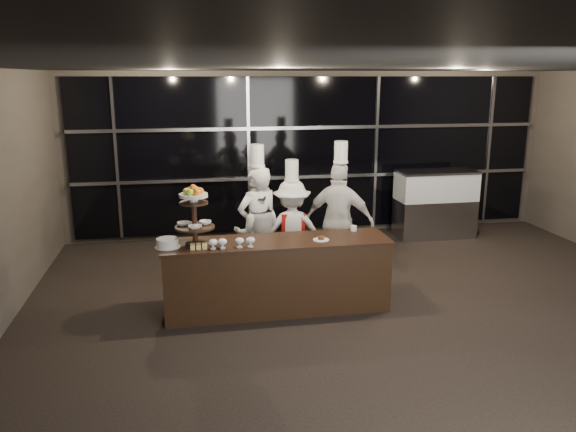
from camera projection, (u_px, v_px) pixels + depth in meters
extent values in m
plane|color=black|center=(416.00, 356.00, 5.99)|extent=(10.00, 10.00, 0.00)
plane|color=black|center=(433.00, 66.00, 5.26)|extent=(10.00, 10.00, 0.00)
plane|color=#473F38|center=(312.00, 154.00, 10.40)|extent=(9.00, 0.00, 9.00)
cube|color=black|center=(313.00, 155.00, 10.34)|extent=(8.60, 0.04, 2.80)
cube|color=#A5A5AA|center=(314.00, 176.00, 10.39)|extent=(8.60, 0.06, 0.06)
cube|color=#A5A5AA|center=(314.00, 128.00, 10.17)|extent=(8.60, 0.06, 0.06)
cube|color=#A5A5AA|center=(116.00, 160.00, 9.69)|extent=(0.05, 0.05, 2.80)
cube|color=#A5A5AA|center=(249.00, 157.00, 10.10)|extent=(0.05, 0.05, 2.80)
cube|color=#A5A5AA|center=(376.00, 153.00, 10.52)|extent=(0.05, 0.05, 2.80)
cube|color=#A5A5AA|center=(488.00, 150.00, 10.93)|extent=(0.05, 0.05, 2.80)
cube|color=black|center=(277.00, 276.00, 7.10)|extent=(2.80, 0.70, 0.90)
cube|color=black|center=(277.00, 241.00, 6.99)|extent=(2.84, 0.74, 0.03)
cylinder|color=black|center=(195.00, 243.00, 6.81)|extent=(0.24, 0.24, 0.03)
cylinder|color=black|center=(194.00, 217.00, 6.73)|extent=(0.06, 0.06, 0.70)
cylinder|color=black|center=(195.00, 227.00, 6.76)|extent=(0.48, 0.48, 0.02)
cylinder|color=black|center=(194.00, 203.00, 6.69)|extent=(0.34, 0.34, 0.02)
cylinder|color=white|center=(194.00, 199.00, 6.67)|extent=(0.10, 0.10, 0.06)
cylinder|color=white|center=(193.00, 195.00, 6.66)|extent=(0.34, 0.34, 0.04)
sphere|color=#E75B13|center=(200.00, 191.00, 6.67)|extent=(0.09, 0.09, 0.09)
sphere|color=#74B82F|center=(197.00, 190.00, 6.72)|extent=(0.09, 0.09, 0.09)
sphere|color=orange|center=(190.00, 190.00, 6.71)|extent=(0.09, 0.09, 0.09)
sphere|color=yellow|center=(186.00, 192.00, 6.64)|extent=(0.09, 0.09, 0.09)
sphere|color=#7DBA30|center=(190.00, 193.00, 6.58)|extent=(0.09, 0.09, 0.09)
sphere|color=orange|center=(197.00, 192.00, 6.59)|extent=(0.09, 0.09, 0.09)
sphere|color=orange|center=(193.00, 188.00, 6.64)|extent=(0.09, 0.09, 0.09)
imported|color=white|center=(184.00, 224.00, 6.78)|extent=(0.16, 0.16, 0.04)
imported|color=white|center=(205.00, 223.00, 6.83)|extent=(0.15, 0.15, 0.05)
imported|color=white|center=(195.00, 227.00, 6.64)|extent=(0.16, 0.16, 0.04)
cylinder|color=silver|center=(213.00, 249.00, 6.64)|extent=(0.07, 0.07, 0.01)
cylinder|color=silver|center=(213.00, 246.00, 6.63)|extent=(0.02, 0.02, 0.05)
ellipsoid|color=silver|center=(213.00, 242.00, 6.62)|extent=(0.11, 0.11, 0.08)
ellipsoid|color=green|center=(213.00, 242.00, 6.62)|extent=(0.08, 0.08, 0.05)
cylinder|color=silver|center=(223.00, 248.00, 6.66)|extent=(0.07, 0.07, 0.01)
cylinder|color=silver|center=(223.00, 246.00, 6.65)|extent=(0.02, 0.02, 0.05)
ellipsoid|color=silver|center=(222.00, 242.00, 6.64)|extent=(0.11, 0.11, 0.08)
ellipsoid|color=red|center=(222.00, 241.00, 6.63)|extent=(0.08, 0.08, 0.05)
cylinder|color=silver|center=(240.00, 247.00, 6.69)|extent=(0.07, 0.07, 0.01)
cylinder|color=silver|center=(240.00, 245.00, 6.68)|extent=(0.02, 0.02, 0.05)
ellipsoid|color=silver|center=(239.00, 241.00, 6.67)|extent=(0.11, 0.11, 0.08)
ellipsoid|color=beige|center=(239.00, 240.00, 6.67)|extent=(0.08, 0.08, 0.05)
cylinder|color=silver|center=(251.00, 247.00, 6.71)|extent=(0.07, 0.07, 0.01)
cylinder|color=silver|center=(250.00, 244.00, 6.71)|extent=(0.02, 0.02, 0.05)
ellipsoid|color=silver|center=(250.00, 240.00, 6.70)|extent=(0.11, 0.11, 0.08)
ellipsoid|color=#4B2611|center=(250.00, 240.00, 6.69)|extent=(0.08, 0.08, 0.05)
cylinder|color=white|center=(168.00, 247.00, 6.70)|extent=(0.30, 0.30, 0.01)
cylinder|color=white|center=(167.00, 242.00, 6.69)|extent=(0.26, 0.26, 0.10)
cube|color=#F2CF76|center=(193.00, 247.00, 6.61)|extent=(0.05, 0.06, 0.05)
cube|color=#F2CF76|center=(199.00, 247.00, 6.62)|extent=(0.05, 0.06, 0.05)
cube|color=#F2CF76|center=(205.00, 247.00, 6.63)|extent=(0.05, 0.06, 0.05)
cube|color=#F2CF76|center=(193.00, 246.00, 6.67)|extent=(0.05, 0.06, 0.05)
cube|color=#F2CF76|center=(198.00, 245.00, 6.69)|extent=(0.05, 0.06, 0.05)
cube|color=#F2CF76|center=(204.00, 245.00, 6.70)|extent=(0.05, 0.06, 0.05)
cylinder|color=white|center=(321.00, 240.00, 6.99)|extent=(0.20, 0.20, 0.01)
cylinder|color=#4C2814|center=(321.00, 238.00, 6.98)|extent=(0.08, 0.08, 0.04)
cylinder|color=white|center=(354.00, 228.00, 7.41)|extent=(0.08, 0.08, 0.07)
cube|color=#A5A5AA|center=(434.00, 218.00, 10.39)|extent=(1.42, 0.61, 0.70)
cube|color=silver|center=(436.00, 186.00, 10.25)|extent=(1.42, 0.61, 0.50)
cube|color=#FFC67F|center=(436.00, 186.00, 10.25)|extent=(1.32, 0.51, 0.40)
cube|color=#A5A5AA|center=(437.00, 172.00, 10.18)|extent=(1.44, 0.63, 0.04)
imported|color=white|center=(258.00, 226.00, 7.91)|extent=(0.73, 0.60, 1.71)
cylinder|color=white|center=(257.00, 155.00, 7.66)|extent=(0.19, 0.19, 0.30)
cylinder|color=white|center=(257.00, 166.00, 7.70)|extent=(0.21, 0.21, 0.03)
imported|color=silver|center=(258.00, 234.00, 7.98)|extent=(0.78, 0.65, 1.44)
cylinder|color=white|center=(257.00, 174.00, 7.77)|extent=(0.19, 0.19, 0.30)
cylinder|color=white|center=(257.00, 184.00, 7.80)|extent=(0.21, 0.21, 0.03)
imported|color=silver|center=(292.00, 230.00, 8.16)|extent=(0.98, 0.60, 1.46)
cylinder|color=white|center=(292.00, 170.00, 7.94)|extent=(0.19, 0.19, 0.30)
cylinder|color=white|center=(292.00, 180.00, 7.98)|extent=(0.21, 0.21, 0.03)
cube|color=maroon|center=(293.00, 232.00, 8.04)|extent=(0.34, 0.03, 0.55)
imported|color=white|center=(339.00, 222.00, 8.10)|extent=(1.09, 0.86, 1.73)
cylinder|color=white|center=(341.00, 152.00, 7.86)|extent=(0.19, 0.19, 0.30)
cylinder|color=white|center=(341.00, 162.00, 7.89)|extent=(0.21, 0.21, 0.03)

